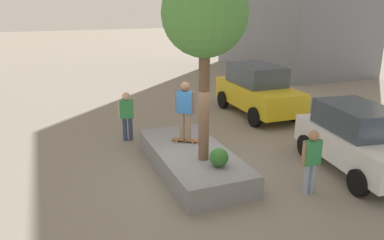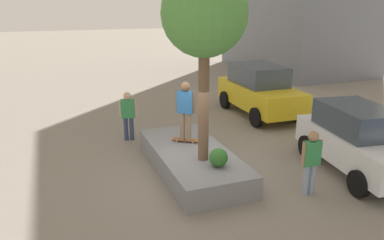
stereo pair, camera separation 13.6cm
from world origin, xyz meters
The scene contains 10 objects.
ground_plane centered at (0.00, 0.00, 0.00)m, with size 120.00×120.00×0.00m, color gray.
planter_ledge centered at (-0.41, -0.11, 0.32)m, with size 4.52×1.99×0.63m, color gray.
plaza_tree centered at (0.30, -0.06, 4.35)m, with size 2.11×2.11×4.83m.
boxwood_shrub centered at (0.87, 0.13, 0.87)m, with size 0.49×0.49×0.49m, color #2D6628.
skateboard centered at (-1.10, -0.06, 0.69)m, with size 0.63×0.78×0.07m.
skateboarder centered at (-1.10, -0.06, 1.72)m, with size 0.46×0.49×1.77m.
taxi_cab centered at (-4.78, 4.63, 1.08)m, with size 4.60×2.21×2.12m.
police_car centered at (1.26, 4.27, 0.96)m, with size 4.27×2.36×1.89m.
bystander_watching centered at (1.95, 2.15, 0.98)m, with size 0.26×0.57×1.69m.
pedestrian_crossing centered at (-3.56, -1.29, 1.00)m, with size 0.31×0.57×1.73m.
Camera 1 is at (8.93, -3.80, 4.68)m, focal length 35.40 mm.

